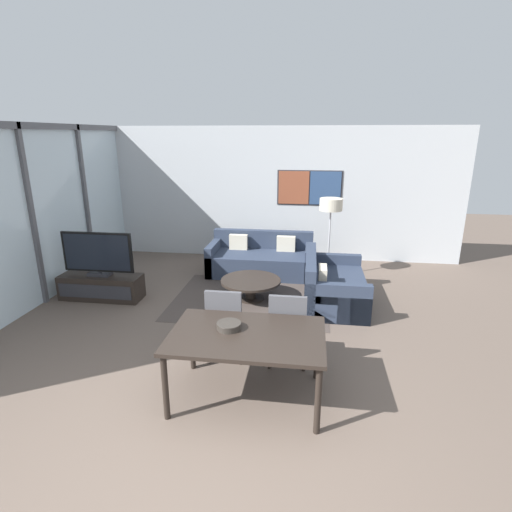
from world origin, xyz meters
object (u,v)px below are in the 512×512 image
object	(u,v)px
fruit_bowl	(229,325)
sofa_side	(330,287)
tv_console	(102,287)
dining_table	(247,340)
dining_chair_centre	(288,324)
coffee_table	(251,284)
sofa_main	(261,260)
floor_lamp	(331,209)
television	(98,254)
dining_chair_left	(226,319)

from	to	relation	value
fruit_bowl	sofa_side	bearing A→B (deg)	65.94
tv_console	dining_table	bearing A→B (deg)	-38.61
sofa_side	dining_table	world-z (taller)	sofa_side
tv_console	dining_table	size ratio (longest dim) A/B	0.87
dining_table	dining_chair_centre	distance (m)	0.78
dining_table	fruit_bowl	size ratio (longest dim) A/B	6.12
tv_console	coffee_table	xyz separation A→B (m)	(2.46, 0.30, 0.06)
sofa_side	sofa_main	bearing A→B (deg)	44.56
tv_console	sofa_side	size ratio (longest dim) A/B	0.83
fruit_bowl	coffee_table	bearing A→B (deg)	93.52
sofa_side	floor_lamp	xyz separation A→B (m)	(0.01, 1.22, 1.05)
television	dining_table	xyz separation A→B (m)	(2.81, -2.25, -0.11)
tv_console	sofa_main	distance (m)	2.97
television	dining_table	distance (m)	3.60
coffee_table	television	bearing A→B (deg)	-173.02
fruit_bowl	dining_chair_left	bearing A→B (deg)	105.23
sofa_side	dining_chair_left	xyz separation A→B (m)	(-1.30, -1.90, 0.26)
television	floor_lamp	size ratio (longest dim) A/B	0.78
dining_chair_left	dining_chair_centre	size ratio (longest dim) A/B	1.00
fruit_bowl	floor_lamp	size ratio (longest dim) A/B	0.17
sofa_side	dining_table	bearing A→B (deg)	160.34
tv_console	sofa_side	world-z (taller)	sofa_side
tv_console	dining_table	xyz separation A→B (m)	(2.81, -2.25, 0.46)
dining_chair_centre	sofa_side	bearing A→B (deg)	73.79
dining_table	television	bearing A→B (deg)	141.38
sofa_side	dining_table	distance (m)	2.80
television	dining_chair_left	size ratio (longest dim) A/B	1.28
tv_console	coffee_table	distance (m)	2.48
dining_chair_left	fruit_bowl	bearing A→B (deg)	-74.77
television	dining_table	size ratio (longest dim) A/B	0.76
sofa_main	floor_lamp	bearing A→B (deg)	-3.72
sofa_side	floor_lamp	world-z (taller)	floor_lamp
sofa_main	sofa_side	xyz separation A→B (m)	(1.28, -1.30, -0.00)
dining_table	floor_lamp	world-z (taller)	floor_lamp
coffee_table	dining_table	xyz separation A→B (m)	(0.35, -2.55, 0.40)
dining_chair_left	floor_lamp	size ratio (longest dim) A/B	0.61
sofa_side	dining_chair_left	bearing A→B (deg)	145.59
sofa_side	floor_lamp	size ratio (longest dim) A/B	1.07
sofa_main	floor_lamp	distance (m)	1.67
tv_console	coffee_table	bearing A→B (deg)	6.99
sofa_side	dining_chair_centre	xyz separation A→B (m)	(-0.56, -1.93, 0.26)
dining_table	dining_chair_centre	xyz separation A→B (m)	(0.37, 0.68, -0.13)
sofa_main	dining_chair_left	xyz separation A→B (m)	(-0.02, -3.20, 0.26)
dining_table	coffee_table	bearing A→B (deg)	97.83
coffee_table	floor_lamp	world-z (taller)	floor_lamp
tv_console	sofa_main	world-z (taller)	sofa_main
television	sofa_side	distance (m)	3.79
television	coffee_table	bearing A→B (deg)	6.98
tv_console	dining_chair_left	xyz separation A→B (m)	(2.44, -1.54, 0.32)
dining_chair_centre	dining_chair_left	bearing A→B (deg)	177.49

